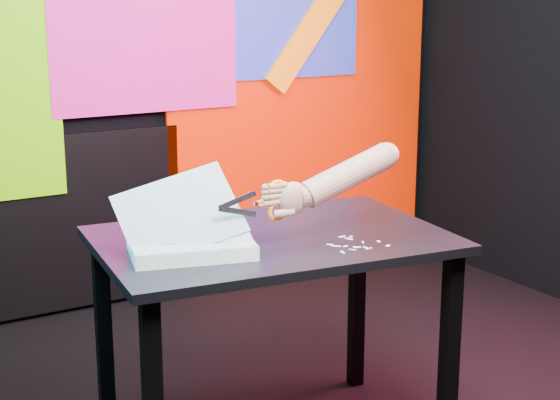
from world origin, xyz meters
TOP-DOWN VIEW (x-y plane):
  - room at (0.00, 0.00)m, footprint 3.01×3.01m
  - backdrop at (0.06, 1.46)m, footprint 2.88×0.05m
  - work_table at (-0.49, -0.12)m, footprint 1.19×0.87m
  - printout_stack at (-0.79, -0.16)m, footprint 0.42×0.35m
  - scissors at (-0.54, -0.22)m, footprint 0.23×0.02m
  - hand_forearm at (-0.31, -0.23)m, footprint 0.49×0.10m
  - paper_clippings at (-0.32, -0.33)m, footprint 0.18×0.17m

SIDE VIEW (x-z plane):
  - work_table at x=-0.49m, z-range 0.27..1.02m
  - paper_clippings at x=-0.32m, z-range 0.75..0.75m
  - printout_stack at x=-0.79m, z-range 0.64..0.92m
  - scissors at x=-0.54m, z-range 0.83..0.96m
  - hand_forearm at x=-0.31m, z-range 0.84..1.04m
  - backdrop at x=0.06m, z-range -0.08..2.00m
  - room at x=0.00m, z-range 0.00..2.71m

